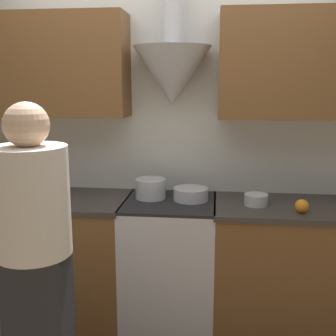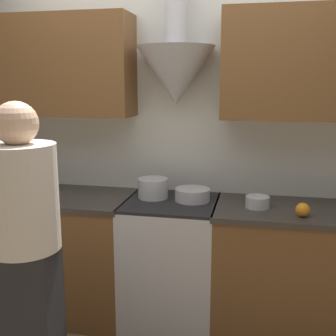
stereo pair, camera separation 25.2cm
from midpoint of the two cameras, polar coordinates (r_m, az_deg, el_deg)
name	(u,v)px [view 1 (the left image)]	position (r m, az deg, el deg)	size (l,w,h in m)	color
wall_back	(165,113)	(3.04, -2.83, 7.50)	(8.40, 0.53, 2.60)	silver
counter_left	(26,255)	(3.34, -20.82, -11.04)	(1.52, 0.62, 0.89)	brown
counter_right	(298,268)	(3.02, 14.88, -13.06)	(1.15, 0.62, 0.89)	brown
stove_range	(170,262)	(3.02, -2.22, -12.62)	(0.62, 0.60, 0.89)	silver
wine_bottle_5	(0,175)	(3.30, -23.88, -0.85)	(0.07, 0.07, 0.35)	black
stock_pot	(151,189)	(2.93, -4.84, -2.82)	(0.21, 0.21, 0.14)	silver
mixing_bowl	(191,194)	(2.88, 0.60, -3.58)	(0.24, 0.24, 0.08)	silver
orange_fruit	(302,206)	(2.70, 15.16, -5.03)	(0.09, 0.09, 0.09)	orange
saucepan	(256,200)	(2.80, 9.33, -4.27)	(0.15, 0.15, 0.07)	silver
person_foreground_left	(35,254)	(2.19, -20.82, -10.87)	(0.36, 0.36, 1.60)	#28282D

